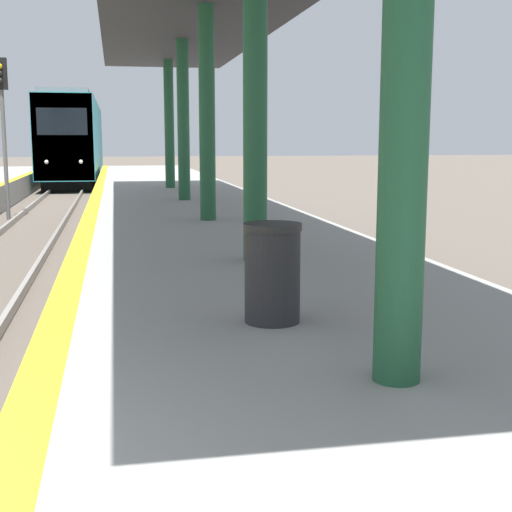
% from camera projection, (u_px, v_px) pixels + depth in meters
% --- Properties ---
extents(train, '(2.64, 21.73, 4.63)m').
position_uv_depth(train, '(76.00, 140.00, 41.22)').
color(train, black).
rests_on(train, ground).
extents(signal_far, '(0.36, 0.31, 4.71)m').
position_uv_depth(signal_far, '(2.00, 108.00, 20.80)').
color(signal_far, '#595959').
rests_on(signal_far, ground).
extents(station_canopy, '(3.88, 23.34, 4.15)m').
position_uv_depth(station_canopy, '(206.00, 9.00, 12.95)').
color(station_canopy, '#1E5133').
rests_on(station_canopy, platform_right).
extents(trash_bin, '(0.49, 0.49, 0.83)m').
position_uv_depth(trash_bin, '(272.00, 273.00, 5.93)').
color(trash_bin, '#262628').
rests_on(trash_bin, platform_right).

